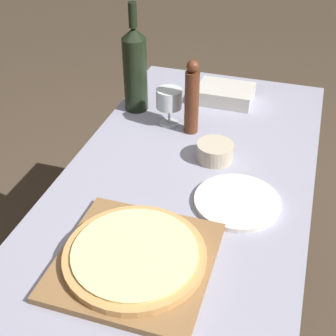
{
  "coord_description": "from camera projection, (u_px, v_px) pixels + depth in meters",
  "views": [
    {
      "loc": [
        0.27,
        -0.96,
        1.56
      ],
      "look_at": [
        -0.04,
        0.02,
        0.81
      ],
      "focal_mm": 50.0,
      "sensor_mm": 36.0,
      "label": 1
    }
  ],
  "objects": [
    {
      "name": "wine_bottle",
      "position": [
        135.0,
        68.0,
        1.58
      ],
      "size": [
        0.08,
        0.08,
        0.37
      ],
      "color": "black",
      "rests_on": "dining_table"
    },
    {
      "name": "small_bowl",
      "position": [
        215.0,
        152.0,
        1.4
      ],
      "size": [
        0.11,
        0.11,
        0.05
      ],
      "color": "beige",
      "rests_on": "dining_table"
    },
    {
      "name": "cutting_board",
      "position": [
        135.0,
        261.0,
        1.07
      ],
      "size": [
        0.35,
        0.35,
        0.02
      ],
      "color": "olive",
      "rests_on": "dining_table"
    },
    {
      "name": "dinner_plate",
      "position": [
        237.0,
        201.0,
        1.24
      ],
      "size": [
        0.23,
        0.23,
        0.01
      ],
      "color": "silver",
      "rests_on": "dining_table"
    },
    {
      "name": "food_container",
      "position": [
        225.0,
        94.0,
        1.7
      ],
      "size": [
        0.2,
        0.15,
        0.05
      ],
      "color": "beige",
      "rests_on": "dining_table"
    },
    {
      "name": "dining_table",
      "position": [
        179.0,
        221.0,
        1.35
      ],
      "size": [
        0.7,
        1.56,
        0.75
      ],
      "color": "#9393A8",
      "rests_on": "ground_plane"
    },
    {
      "name": "wine_glass",
      "position": [
        169.0,
        100.0,
        1.53
      ],
      "size": [
        0.09,
        0.09,
        0.13
      ],
      "color": "silver",
      "rests_on": "dining_table"
    },
    {
      "name": "pepper_mill",
      "position": [
        192.0,
        99.0,
        1.47
      ],
      "size": [
        0.05,
        0.05,
        0.25
      ],
      "color": "#5B2D19",
      "rests_on": "dining_table"
    },
    {
      "name": "pizza",
      "position": [
        135.0,
        254.0,
        1.06
      ],
      "size": [
        0.33,
        0.33,
        0.02
      ],
      "color": "tan",
      "rests_on": "cutting_board"
    }
  ]
}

